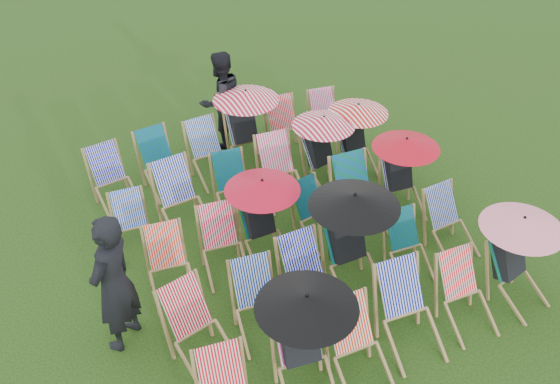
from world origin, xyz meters
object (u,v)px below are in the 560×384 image
person_rear (221,100)px  deckchair_5 (519,259)px  deckchair_29 (327,119)px  person_left (114,284)px

person_rear → deckchair_5: bearing=94.1°
deckchair_29 → person_rear: bearing=166.4°
deckchair_5 → person_rear: (-1.75, 5.38, 0.22)m
person_rear → deckchair_29: bearing=141.5°
deckchair_29 → deckchair_5: bearing=-78.9°
deckchair_5 → person_rear: bearing=98.3°
deckchair_5 → person_left: (-4.77, 1.79, 0.30)m
deckchair_29 → person_rear: (-1.74, 0.79, 0.46)m
deckchair_29 → person_left: 5.54m
deckchair_5 → deckchair_29: bearing=80.4°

